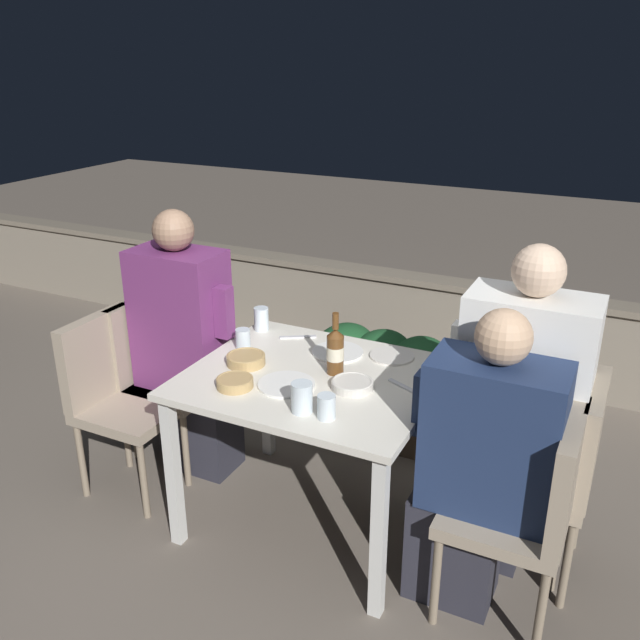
{
  "coord_description": "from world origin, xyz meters",
  "views": [
    {
      "loc": [
        1.13,
        -2.23,
        1.97
      ],
      "look_at": [
        0.0,
        0.06,
        0.94
      ],
      "focal_mm": 38.0,
      "sensor_mm": 36.0,
      "label": 1
    }
  ],
  "objects_px": {
    "chair_right_near": "(533,500)",
    "person_white_polo": "(513,414)",
    "chair_left_near": "(116,387)",
    "person_purple_stripe": "(188,345)",
    "person_navy_jumper": "(480,466)",
    "chair_left_far": "(158,364)",
    "potted_plant": "(177,339)",
    "beer_bottle": "(335,350)",
    "chair_right_far": "(559,462)"
  },
  "relations": [
    {
      "from": "person_purple_stripe",
      "to": "person_navy_jumper",
      "type": "distance_m",
      "value": 1.51
    },
    {
      "from": "chair_right_near",
      "to": "person_navy_jumper",
      "type": "xyz_separation_m",
      "value": [
        -0.2,
        -0.0,
        0.08
      ]
    },
    {
      "from": "potted_plant",
      "to": "chair_left_near",
      "type": "bearing_deg",
      "value": -74.74
    },
    {
      "from": "chair_left_near",
      "to": "chair_right_far",
      "type": "distance_m",
      "value": 1.96
    },
    {
      "from": "person_white_polo",
      "to": "potted_plant",
      "type": "relative_size",
      "value": 1.84
    },
    {
      "from": "beer_bottle",
      "to": "potted_plant",
      "type": "relative_size",
      "value": 0.36
    },
    {
      "from": "person_navy_jumper",
      "to": "potted_plant",
      "type": "height_order",
      "value": "person_navy_jumper"
    },
    {
      "from": "chair_right_near",
      "to": "person_white_polo",
      "type": "height_order",
      "value": "person_white_polo"
    },
    {
      "from": "person_white_polo",
      "to": "beer_bottle",
      "type": "height_order",
      "value": "person_white_polo"
    },
    {
      "from": "chair_left_far",
      "to": "person_navy_jumper",
      "type": "distance_m",
      "value": 1.7
    },
    {
      "from": "chair_right_near",
      "to": "potted_plant",
      "type": "xyz_separation_m",
      "value": [
        -2.08,
        0.72,
        -0.07
      ]
    },
    {
      "from": "chair_left_far",
      "to": "beer_bottle",
      "type": "bearing_deg",
      "value": -5.02
    },
    {
      "from": "person_purple_stripe",
      "to": "chair_right_far",
      "type": "relative_size",
      "value": 1.55
    },
    {
      "from": "chair_left_far",
      "to": "person_purple_stripe",
      "type": "height_order",
      "value": "person_purple_stripe"
    },
    {
      "from": "chair_right_near",
      "to": "person_white_polo",
      "type": "xyz_separation_m",
      "value": [
        -0.14,
        0.29,
        0.16
      ]
    },
    {
      "from": "chair_right_far",
      "to": "person_white_polo",
      "type": "xyz_separation_m",
      "value": [
        -0.19,
        0.0,
        0.16
      ]
    },
    {
      "from": "chair_right_far",
      "to": "potted_plant",
      "type": "relative_size",
      "value": 1.16
    },
    {
      "from": "person_navy_jumper",
      "to": "person_purple_stripe",
      "type": "bearing_deg",
      "value": 168.67
    },
    {
      "from": "chair_left_near",
      "to": "person_navy_jumper",
      "type": "xyz_separation_m",
      "value": [
        1.7,
        -0.02,
        0.08
      ]
    },
    {
      "from": "chair_left_far",
      "to": "potted_plant",
      "type": "bearing_deg",
      "value": 116.72
    },
    {
      "from": "person_white_polo",
      "to": "beer_bottle",
      "type": "relative_size",
      "value": 5.06
    },
    {
      "from": "chair_left_near",
      "to": "person_purple_stripe",
      "type": "bearing_deg",
      "value": 52.94
    },
    {
      "from": "chair_right_near",
      "to": "chair_left_far",
      "type": "bearing_deg",
      "value": 170.97
    },
    {
      "from": "chair_right_far",
      "to": "beer_bottle",
      "type": "distance_m",
      "value": 0.96
    },
    {
      "from": "chair_left_near",
      "to": "chair_right_near",
      "type": "bearing_deg",
      "value": -0.5
    },
    {
      "from": "chair_left_far",
      "to": "person_navy_jumper",
      "type": "bearing_deg",
      "value": -10.06
    },
    {
      "from": "person_navy_jumper",
      "to": "chair_right_far",
      "type": "xyz_separation_m",
      "value": [
        0.24,
        0.29,
        -0.08
      ]
    },
    {
      "from": "person_purple_stripe",
      "to": "beer_bottle",
      "type": "bearing_deg",
      "value": -6.19
    },
    {
      "from": "chair_left_near",
      "to": "person_white_polo",
      "type": "height_order",
      "value": "person_white_polo"
    },
    {
      "from": "person_navy_jumper",
      "to": "chair_right_far",
      "type": "relative_size",
      "value": 1.41
    },
    {
      "from": "person_white_polo",
      "to": "person_purple_stripe",
      "type": "bearing_deg",
      "value": 179.67
    },
    {
      "from": "person_navy_jumper",
      "to": "person_white_polo",
      "type": "distance_m",
      "value": 0.3
    },
    {
      "from": "chair_left_far",
      "to": "person_white_polo",
      "type": "bearing_deg",
      "value": -0.29
    },
    {
      "from": "chair_left_near",
      "to": "person_white_polo",
      "type": "xyz_separation_m",
      "value": [
        1.75,
        0.27,
        0.16
      ]
    },
    {
      "from": "person_purple_stripe",
      "to": "person_white_polo",
      "type": "bearing_deg",
      "value": -0.33
    },
    {
      "from": "chair_right_far",
      "to": "potted_plant",
      "type": "bearing_deg",
      "value": 168.6
    },
    {
      "from": "chair_right_near",
      "to": "beer_bottle",
      "type": "height_order",
      "value": "beer_bottle"
    },
    {
      "from": "chair_left_far",
      "to": "beer_bottle",
      "type": "height_order",
      "value": "beer_bottle"
    },
    {
      "from": "person_white_polo",
      "to": "beer_bottle",
      "type": "bearing_deg",
      "value": -173.63
    },
    {
      "from": "chair_right_near",
      "to": "chair_right_far",
      "type": "xyz_separation_m",
      "value": [
        0.05,
        0.29,
        0.0
      ]
    },
    {
      "from": "chair_left_near",
      "to": "chair_left_far",
      "type": "relative_size",
      "value": 1.0
    },
    {
      "from": "beer_bottle",
      "to": "potted_plant",
      "type": "height_order",
      "value": "beer_bottle"
    },
    {
      "from": "chair_right_near",
      "to": "chair_right_far",
      "type": "relative_size",
      "value": 1.0
    },
    {
      "from": "person_navy_jumper",
      "to": "person_white_polo",
      "type": "bearing_deg",
      "value": 80.09
    },
    {
      "from": "chair_left_far",
      "to": "chair_right_near",
      "type": "relative_size",
      "value": 1.0
    },
    {
      "from": "chair_right_far",
      "to": "person_white_polo",
      "type": "relative_size",
      "value": 0.63
    },
    {
      "from": "chair_right_far",
      "to": "chair_left_near",
      "type": "bearing_deg",
      "value": -172.01
    },
    {
      "from": "chair_left_far",
      "to": "potted_plant",
      "type": "height_order",
      "value": "chair_left_far"
    },
    {
      "from": "chair_left_near",
      "to": "person_white_polo",
      "type": "distance_m",
      "value": 1.77
    },
    {
      "from": "chair_left_far",
      "to": "chair_left_near",
      "type": "bearing_deg",
      "value": -94.14
    }
  ]
}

